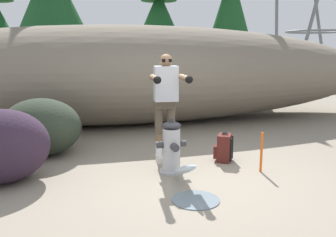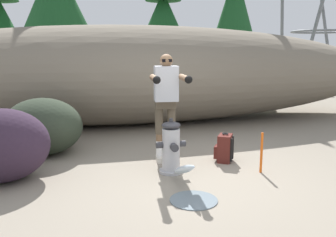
{
  "view_description": "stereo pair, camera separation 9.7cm",
  "coord_description": "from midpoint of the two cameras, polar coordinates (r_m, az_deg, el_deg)",
  "views": [
    {
      "loc": [
        -1.58,
        -4.62,
        1.77
      ],
      "look_at": [
        -0.14,
        0.55,
        0.75
      ],
      "focal_mm": 38.56,
      "sensor_mm": 36.0,
      "label": 1
    },
    {
      "loc": [
        -1.49,
        -4.64,
        1.77
      ],
      "look_at": [
        -0.14,
        0.55,
        0.75
      ],
      "focal_mm": 38.56,
      "sensor_mm": 36.0,
      "label": 2
    }
  ],
  "objects": [
    {
      "name": "utility_worker",
      "position": [
        5.62,
        0.18,
        3.85
      ],
      "size": [
        0.6,
        1.01,
        1.71
      ],
      "rotation": [
        0.0,
        0.0,
        -1.68
      ],
      "color": "beige",
      "rests_on": "ground_plane"
    },
    {
      "name": "dirt_embankment",
      "position": [
        8.84,
        -4.57,
        6.9
      ],
      "size": [
        13.52,
        3.2,
        2.35
      ],
      "primitive_type": "ellipsoid",
      "color": "#756B5B",
      "rests_on": "ground_plane"
    },
    {
      "name": "survey_stake",
      "position": [
        5.46,
        15.06,
        -5.25
      ],
      "size": [
        0.04,
        0.04,
        0.6
      ],
      "primitive_type": "cylinder",
      "color": "#E55914",
      "rests_on": "ground_plane"
    },
    {
      "name": "boulder_large",
      "position": [
        5.35,
        -24.42,
        -3.92
      ],
      "size": [
        1.39,
        1.17,
        1.01
      ],
      "primitive_type": "ellipsoid",
      "rotation": [
        0.0,
        0.0,
        0.12
      ],
      "color": "#302232",
      "rests_on": "ground_plane"
    },
    {
      "name": "boulder_mid",
      "position": [
        6.51,
        -18.77,
        -1.18
      ],
      "size": [
        1.77,
        1.7,
        0.97
      ],
      "primitive_type": "ellipsoid",
      "rotation": [
        0.0,
        0.0,
        5.8
      ],
      "color": "#2B3427",
      "rests_on": "ground_plane"
    },
    {
      "name": "hydrant_water_jet",
      "position": [
        4.64,
        3.5,
        -9.4
      ],
      "size": [
        0.58,
        1.18,
        0.47
      ],
      "color": "silver",
      "rests_on": "ground_plane"
    },
    {
      "name": "fire_hydrant",
      "position": [
        5.25,
        1.03,
        -4.66
      ],
      "size": [
        0.44,
        0.39,
        0.81
      ],
      "color": "#B2B2B7",
      "rests_on": "ground_plane"
    },
    {
      "name": "ground_plane",
      "position": [
        5.2,
        3.58,
        -9.41
      ],
      "size": [
        56.0,
        56.0,
        0.04
      ],
      "primitive_type": "cube",
      "color": "gray"
    },
    {
      "name": "pine_tree_center",
      "position": [
        14.65,
        -0.58,
        16.79
      ],
      "size": [
        2.15,
        2.15,
        5.59
      ],
      "color": "#47331E",
      "rests_on": "ground_plane"
    },
    {
      "name": "spare_backpack",
      "position": [
        5.89,
        9.37,
        -4.68
      ],
      "size": [
        0.36,
        0.36,
        0.47
      ],
      "rotation": [
        0.0,
        0.0,
        2.58
      ],
      "color": "#511E19",
      "rests_on": "ground_plane"
    }
  ]
}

